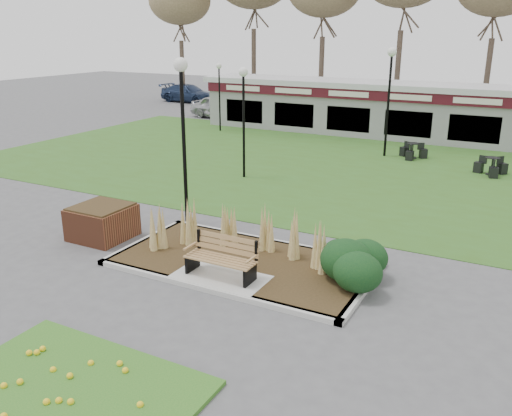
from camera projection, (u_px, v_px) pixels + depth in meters
The scene contains 16 objects.
ground at pixel (217, 284), 12.50m from camera, with size 100.00×100.00×0.00m, color #515154.
lawn at pixel (369, 170), 22.57m from camera, with size 34.00×16.00×0.02m, color #365D1D.
flower_bed at pixel (65, 394), 8.62m from camera, with size 4.20×3.00×0.16m.
planting_bed at pixel (292, 259), 12.95m from camera, with size 6.75×3.40×1.27m.
park_bench at pixel (222, 257), 12.53m from camera, with size 1.70×0.66×0.93m.
brick_planter at pixel (102, 222), 15.15m from camera, with size 1.50×1.50×0.95m.
food_pavilion at pixel (415, 111), 28.78m from camera, with size 24.60×3.40×2.90m.
lamp_post_near_right at pixel (182, 105), 15.44m from camera, with size 0.40×0.40×4.86m.
lamp_post_mid_left at pixel (244, 98), 20.56m from camera, with size 0.35×0.35×4.26m.
lamp_post_mid_right at pixel (390, 78), 24.02m from camera, with size 0.40×0.40×4.86m.
lamp_post_far_left at pixel (219, 82), 30.50m from camera, with size 0.32×0.32×3.82m.
bistro_set_a at pixel (412, 153), 24.61m from camera, with size 1.29×1.13×0.69m.
bistro_set_d at pixel (491, 169), 21.79m from camera, with size 1.29×1.28×0.71m.
car_silver at pixel (221, 107), 35.57m from camera, with size 1.74×4.32×1.47m, color #AAABAF.
car_black at pixel (265, 99), 40.54m from camera, with size 1.34×3.86×1.27m, color black.
car_blue at pixel (188, 93), 43.61m from camera, with size 1.97×4.84×1.40m, color navy.
Camera 1 is at (6.10, -9.58, 5.59)m, focal length 38.00 mm.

